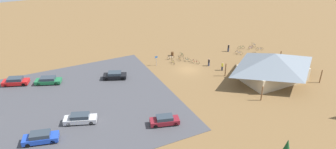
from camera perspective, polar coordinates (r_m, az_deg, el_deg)
ground at (r=62.55m, az=3.75°, el=0.91°), size 160.00×160.00×0.00m
parking_lot_asphalt at (r=52.56m, az=-20.29°, el=-6.21°), size 38.97×31.03×0.05m
bike_pavilion at (r=60.59m, az=18.88°, el=1.71°), size 14.53×10.60×5.27m
trash_bin at (r=68.80m, az=0.81°, el=3.84°), size 0.60×0.60×0.90m
lot_sign at (r=63.65m, az=-2.18°, el=2.82°), size 0.56×0.08×2.20m
bicycle_green_edge_south at (r=74.46m, az=13.34°, el=4.87°), size 1.65×0.56×0.85m
bicycle_white_yard_right at (r=76.73m, az=15.48°, el=5.27°), size 0.50×1.82×0.84m
bicycle_purple_lone_west at (r=75.02m, az=15.00°, el=4.81°), size 1.65×0.48×0.77m
bicycle_teal_yard_left at (r=66.09m, az=3.52°, el=2.74°), size 1.22×1.32×0.85m
bicycle_silver_trailside at (r=74.86m, az=16.51°, el=4.56°), size 1.54×0.79×0.74m
bicycle_black_near_sign at (r=71.40m, az=15.42°, el=3.67°), size 1.75×0.53×0.85m
bicycle_red_yard_center at (r=65.18m, az=5.08°, el=2.34°), size 1.10×1.50×0.90m
bicycle_yellow_front_row at (r=64.94m, az=0.91°, el=2.33°), size 0.48×1.72×0.80m
bicycle_blue_yard_front at (r=71.32m, az=12.93°, el=3.94°), size 0.92×1.60×0.88m
bicycle_orange_lone_east at (r=66.60m, az=2.12°, el=2.94°), size 0.51×1.58×0.81m
bicycle_green_edge_north at (r=68.45m, az=2.57°, el=3.64°), size 0.48×1.70×0.88m
bicycle_white_mid_cluster at (r=67.02m, az=0.46°, el=3.14°), size 1.80×0.48×0.81m
car_maroon_back_corner at (r=45.83m, az=-0.63°, el=-8.42°), size 4.60×2.84×1.42m
car_black_aisle_side at (r=59.33m, az=-9.78°, el=-0.15°), size 4.71×3.41×1.36m
car_green_mid_lot at (r=60.80m, az=-21.22°, el=-1.02°), size 4.95×3.37×1.33m
car_silver_near_entry at (r=47.94m, az=-15.87°, el=-7.81°), size 5.08×3.32×1.47m
car_red_end_stall at (r=62.78m, az=-26.28°, el=-1.11°), size 4.88×3.28×1.44m
car_blue_far_end at (r=45.90m, az=-22.43°, el=-10.67°), size 4.95×2.93×1.48m
visitor_crossing_yard at (r=62.68m, az=9.97°, el=1.53°), size 0.40×0.39×1.77m
visitor_near_lot at (r=64.25m, az=7.54°, el=2.27°), size 0.39×0.36×1.61m
visitor_at_bikes at (r=72.21m, az=11.08°, el=4.88°), size 0.36×0.39×1.78m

